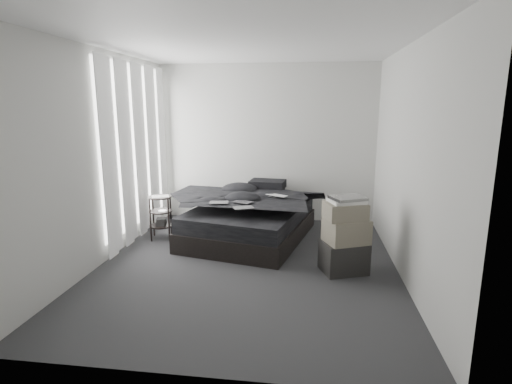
# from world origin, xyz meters

# --- Properties ---
(floor) EXTENTS (3.60, 4.20, 0.01)m
(floor) POSITION_xyz_m (0.00, 0.00, 0.00)
(floor) COLOR #2E2E30
(floor) RESTS_ON ground
(ceiling) EXTENTS (3.60, 4.20, 0.01)m
(ceiling) POSITION_xyz_m (0.00, 0.00, 2.60)
(ceiling) COLOR white
(ceiling) RESTS_ON ground
(wall_back) EXTENTS (3.60, 0.01, 2.60)m
(wall_back) POSITION_xyz_m (0.00, 2.10, 1.30)
(wall_back) COLOR beige
(wall_back) RESTS_ON ground
(wall_front) EXTENTS (3.60, 0.01, 2.60)m
(wall_front) POSITION_xyz_m (0.00, -2.10, 1.30)
(wall_front) COLOR beige
(wall_front) RESTS_ON ground
(wall_left) EXTENTS (0.01, 4.20, 2.60)m
(wall_left) POSITION_xyz_m (-1.80, 0.00, 1.30)
(wall_left) COLOR beige
(wall_left) RESTS_ON ground
(wall_right) EXTENTS (0.01, 4.20, 2.60)m
(wall_right) POSITION_xyz_m (1.80, 0.00, 1.30)
(wall_right) COLOR beige
(wall_right) RESTS_ON ground
(window_left) EXTENTS (0.02, 2.00, 2.30)m
(window_left) POSITION_xyz_m (-1.78, 0.90, 1.35)
(window_left) COLOR white
(window_left) RESTS_ON wall_left
(curtain_left) EXTENTS (0.06, 2.12, 2.48)m
(curtain_left) POSITION_xyz_m (-1.73, 0.90, 1.28)
(curtain_left) COLOR white
(curtain_left) RESTS_ON wall_left
(bed) EXTENTS (1.90, 2.27, 0.27)m
(bed) POSITION_xyz_m (-0.12, 1.02, 0.13)
(bed) COLOR black
(bed) RESTS_ON floor
(mattress) EXTENTS (1.83, 2.20, 0.21)m
(mattress) POSITION_xyz_m (-0.12, 1.02, 0.38)
(mattress) COLOR black
(mattress) RESTS_ON bed
(duvet) EXTENTS (1.80, 1.97, 0.23)m
(duvet) POSITION_xyz_m (-0.13, 0.97, 0.60)
(duvet) COLOR black
(duvet) RESTS_ON mattress
(pillow_lower) EXTENTS (0.67, 0.53, 0.13)m
(pillow_lower) POSITION_xyz_m (0.00, 1.78, 0.55)
(pillow_lower) COLOR black
(pillow_lower) RESTS_ON mattress
(pillow_upper) EXTENTS (0.60, 0.45, 0.13)m
(pillow_upper) POSITION_xyz_m (0.06, 1.75, 0.68)
(pillow_upper) COLOR black
(pillow_upper) RESTS_ON pillow_lower
(laptop) EXTENTS (0.38, 0.34, 0.03)m
(laptop) POSITION_xyz_m (0.25, 0.99, 0.73)
(laptop) COLOR silver
(laptop) RESTS_ON duvet
(comic_a) EXTENTS (0.27, 0.20, 0.01)m
(comic_a) POSITION_xyz_m (-0.47, 0.56, 0.72)
(comic_a) COLOR black
(comic_a) RESTS_ON duvet
(comic_b) EXTENTS (0.30, 0.25, 0.01)m
(comic_b) POSITION_xyz_m (-0.16, 0.63, 0.72)
(comic_b) COLOR black
(comic_b) RESTS_ON duvet
(comic_c) EXTENTS (0.29, 0.25, 0.01)m
(comic_c) POSITION_xyz_m (-0.10, 0.32, 0.73)
(comic_c) COLOR black
(comic_c) RESTS_ON duvet
(side_stand) EXTENTS (0.41, 0.41, 0.63)m
(side_stand) POSITION_xyz_m (-1.42, 0.84, 0.31)
(side_stand) COLOR black
(side_stand) RESTS_ON floor
(papers) EXTENTS (0.29, 0.26, 0.01)m
(papers) POSITION_xyz_m (-1.41, 0.84, 0.63)
(papers) COLOR white
(papers) RESTS_ON side_stand
(floor_books) EXTENTS (0.16, 0.21, 0.14)m
(floor_books) POSITION_xyz_m (-1.01, 1.10, 0.07)
(floor_books) COLOR black
(floor_books) RESTS_ON floor
(box_lower) EXTENTS (0.60, 0.53, 0.37)m
(box_lower) POSITION_xyz_m (1.16, -0.04, 0.18)
(box_lower) COLOR black
(box_lower) RESTS_ON floor
(box_mid) EXTENTS (0.57, 0.52, 0.28)m
(box_mid) POSITION_xyz_m (1.17, -0.05, 0.51)
(box_mid) COLOR #6C6555
(box_mid) RESTS_ON box_lower
(box_upper) EXTENTS (0.53, 0.47, 0.19)m
(box_upper) POSITION_xyz_m (1.15, -0.04, 0.74)
(box_upper) COLOR #6C6555
(box_upper) RESTS_ON box_mid
(art_book_white) EXTENTS (0.46, 0.41, 0.04)m
(art_book_white) POSITION_xyz_m (1.16, -0.04, 0.86)
(art_book_white) COLOR silver
(art_book_white) RESTS_ON box_upper
(art_book_snake) EXTENTS (0.46, 0.42, 0.03)m
(art_book_snake) POSITION_xyz_m (1.17, -0.05, 0.90)
(art_book_snake) COLOR silver
(art_book_snake) RESTS_ON art_book_white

